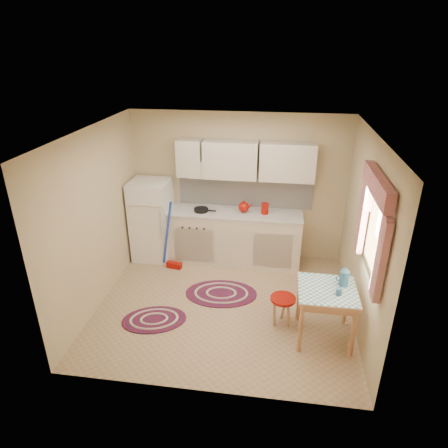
{
  "coord_description": "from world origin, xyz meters",
  "views": [
    {
      "loc": [
        0.68,
        -4.75,
        3.51
      ],
      "look_at": [
        -0.04,
        0.25,
        1.18
      ],
      "focal_mm": 32.0,
      "sensor_mm": 36.0,
      "label": 1
    }
  ],
  "objects": [
    {
      "name": "stool",
      "position": [
        0.83,
        -0.31,
        0.21
      ],
      "size": [
        0.4,
        0.4,
        0.42
      ],
      "primitive_type": "cylinder",
      "rotation": [
        0.0,
        0.0,
        -0.21
      ],
      "color": "#990E05",
      "rests_on": "ground"
    },
    {
      "name": "coffee_pot",
      "position": [
        1.55,
        -0.38,
        0.86
      ],
      "size": [
        0.16,
        0.15,
        0.28
      ],
      "primitive_type": null,
      "rotation": [
        0.0,
        0.0,
        0.25
      ],
      "color": "#2D638C",
      "rests_on": "table"
    },
    {
      "name": "broom",
      "position": [
        -0.99,
        0.9,
        0.6
      ],
      "size": [
        0.3,
        0.17,
        1.2
      ],
      "primitive_type": null,
      "rotation": [
        0.0,
        0.0,
        -0.17
      ],
      "color": "#1D3FB9",
      "rests_on": "ground"
    },
    {
      "name": "red_canister",
      "position": [
        0.48,
        1.3,
        1.0
      ],
      "size": [
        0.14,
        0.14,
        0.16
      ],
      "primitive_type": "cylinder",
      "rotation": [
        0.0,
        0.0,
        -0.21
      ],
      "color": "#990E05",
      "rests_on": "countertop"
    },
    {
      "name": "mug",
      "position": [
        1.47,
        -0.6,
        0.77
      ],
      "size": [
        0.09,
        0.09,
        0.1
      ],
      "primitive_type": "cylinder",
      "rotation": [
        0.0,
        0.0,
        -0.17
      ],
      "color": "#2D638C",
      "rests_on": "table"
    },
    {
      "name": "red_kettle",
      "position": [
        0.13,
        1.3,
        1.02
      ],
      "size": [
        0.25,
        0.23,
        0.19
      ],
      "primitive_type": null,
      "rotation": [
        0.0,
        0.0,
        0.39
      ],
      "color": "#990E05",
      "rests_on": "countertop"
    },
    {
      "name": "rug_left",
      "position": [
        -0.91,
        -0.5,
        0.01
      ],
      "size": [
        1.01,
        0.81,
        0.02
      ],
      "primitive_type": null,
      "rotation": [
        0.0,
        0.0,
        0.28
      ],
      "color": "maroon",
      "rests_on": "ground"
    },
    {
      "name": "base_cabinets",
      "position": [
        -0.03,
        1.3,
        0.44
      ],
      "size": [
        2.25,
        0.6,
        0.88
      ],
      "primitive_type": "cube",
      "color": "beige",
      "rests_on": "ground"
    },
    {
      "name": "table",
      "position": [
        1.36,
        -0.5,
        0.36
      ],
      "size": [
        0.72,
        0.72,
        0.72
      ],
      "primitive_type": "cube",
      "color": "tan",
      "rests_on": "ground"
    },
    {
      "name": "countertop",
      "position": [
        -0.03,
        1.3,
        0.9
      ],
      "size": [
        2.27,
        0.62,
        0.04
      ],
      "primitive_type": "cube",
      "color": "beige",
      "rests_on": "base_cabinets"
    },
    {
      "name": "room_shell",
      "position": [
        0.16,
        0.24,
        1.6
      ],
      "size": [
        3.64,
        3.6,
        2.52
      ],
      "color": "tan",
      "rests_on": "ground"
    },
    {
      "name": "rug_center",
      "position": [
        -0.09,
        0.25,
        0.01
      ],
      "size": [
        1.15,
        0.82,
        0.02
      ],
      "primitive_type": null,
      "rotation": [
        0.0,
        0.0,
        0.09
      ],
      "color": "maroon",
      "rests_on": "ground"
    },
    {
      "name": "fridge",
      "position": [
        -1.43,
        1.25,
        0.7
      ],
      "size": [
        0.65,
        0.6,
        1.4
      ],
      "primitive_type": "cube",
      "color": "white",
      "rests_on": "ground"
    },
    {
      "name": "frying_pan",
      "position": [
        -0.57,
        1.25,
        0.94
      ],
      "size": [
        0.26,
        0.26,
        0.05
      ],
      "primitive_type": "cylinder",
      "rotation": [
        0.0,
        0.0,
        -0.1
      ],
      "color": "black",
      "rests_on": "countertop"
    }
  ]
}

